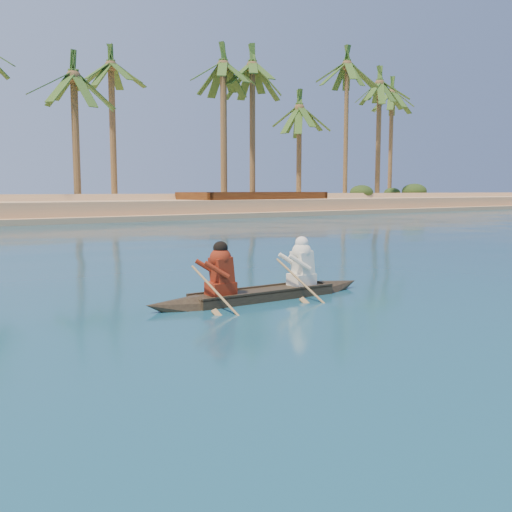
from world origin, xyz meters
TOP-DOWN VIEW (x-y plane):
  - ground at (0.00, 0.00)m, footprint 160.00×160.00m
  - canoe at (2.92, -4.00)m, footprint 4.75×0.71m
  - barge_right at (24.44, 27.00)m, footprint 13.84×6.23m

SIDE VIEW (x-z plane):
  - ground at x=0.00m, z-range 0.00..0.00m
  - canoe at x=2.92m, z-range -0.40..0.90m
  - barge_right at x=24.44m, z-range -0.33..1.89m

